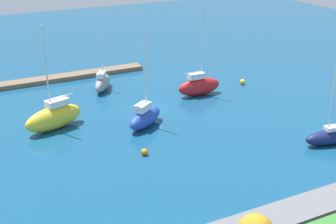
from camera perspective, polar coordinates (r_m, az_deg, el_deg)
water at (r=65.79m, az=-2.08°, el=0.30°), size 160.00×160.00×0.00m
pier_dock at (r=80.08m, az=-11.42°, el=4.17°), size 24.48×2.52×0.71m
breakwater at (r=43.89m, az=14.86°, el=-11.64°), size 63.18×3.39×1.16m
sailboat_yellow_lone_south at (r=60.86m, az=-13.34°, el=-0.54°), size 8.19×4.73×13.05m
sailboat_gray_lone_north at (r=73.40m, az=-7.76°, el=3.50°), size 4.79×5.84×9.54m
sailboat_red_near_pier at (r=70.76m, az=3.69°, el=3.14°), size 6.79×2.15×12.83m
sailboat_blue_center_basin at (r=60.03m, az=-2.75°, el=-0.56°), size 6.51×5.35×12.18m
sailboat_navy_along_channel at (r=58.43m, az=18.56°, el=-2.76°), size 6.28×2.91×10.26m
mooring_buoy_yellow at (r=76.53m, az=8.81°, el=3.56°), size 0.82×0.82×0.82m
mooring_buoy_orange at (r=53.27m, az=-2.79°, el=-4.74°), size 0.77×0.77×0.77m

